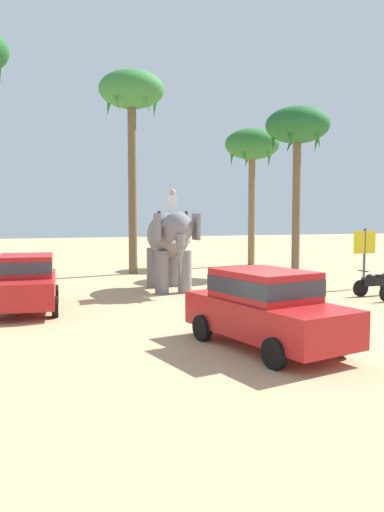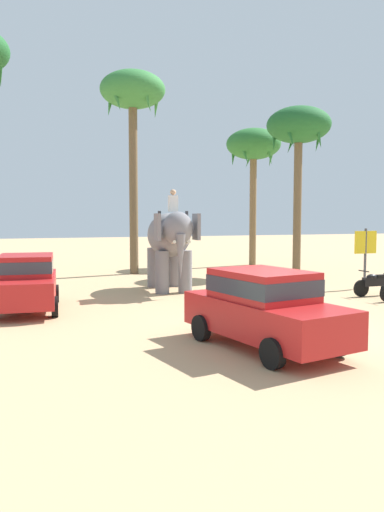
% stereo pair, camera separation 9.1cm
% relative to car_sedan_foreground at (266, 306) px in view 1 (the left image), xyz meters
% --- Properties ---
extents(ground_plane, '(120.00, 120.00, 0.00)m').
position_rel_car_sedan_foreground_xyz_m(ground_plane, '(0.83, 0.84, -0.93)').
color(ground_plane, tan).
extents(car_sedan_foreground, '(2.44, 4.35, 1.70)m').
position_rel_car_sedan_foreground_xyz_m(car_sedan_foreground, '(0.00, 0.00, 0.00)').
color(car_sedan_foreground, red).
rests_on(car_sedan_foreground, ground).
extents(car_parked_far_side, '(2.17, 4.24, 1.70)m').
position_rel_car_sedan_foreground_xyz_m(car_parked_far_side, '(-4.73, 6.43, 0.00)').
color(car_parked_far_side, red).
rests_on(car_parked_far_side, ground).
extents(elephant_with_mahout, '(1.92, 3.95, 3.88)m').
position_rel_car_sedan_foreground_xyz_m(elephant_with_mahout, '(0.64, 8.89, 1.06)').
color(elephant_with_mahout, slate).
rests_on(elephant_with_mahout, ground).
extents(motorcycle_end_of_row, '(1.80, 0.55, 0.94)m').
position_rel_car_sedan_foreground_xyz_m(motorcycle_end_of_row, '(7.23, 5.12, -0.46)').
color(motorcycle_end_of_row, black).
rests_on(motorcycle_end_of_row, ground).
extents(palm_tree_behind_elephant, '(3.20, 3.20, 9.98)m').
position_rel_car_sedan_foreground_xyz_m(palm_tree_behind_elephant, '(0.67, 15.04, 7.77)').
color(palm_tree_behind_elephant, brown).
rests_on(palm_tree_behind_elephant, ground).
extents(palm_tree_left_of_road, '(3.20, 3.20, 8.35)m').
position_rel_car_sedan_foreground_xyz_m(palm_tree_left_of_road, '(8.56, 12.60, 6.27)').
color(palm_tree_left_of_road, brown).
rests_on(palm_tree_left_of_road, ground).
extents(palm_tree_far_back, '(3.20, 3.20, 8.02)m').
position_rel_car_sedan_foreground_xyz_m(palm_tree_far_back, '(8.40, 17.25, 5.97)').
color(palm_tree_far_back, brown).
rests_on(palm_tree_far_back, ground).
extents(signboard_yellow, '(1.00, 0.10, 2.40)m').
position_rel_car_sedan_foreground_xyz_m(signboard_yellow, '(8.17, 6.85, 0.76)').
color(signboard_yellow, '#4C4C51').
rests_on(signboard_yellow, ground).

